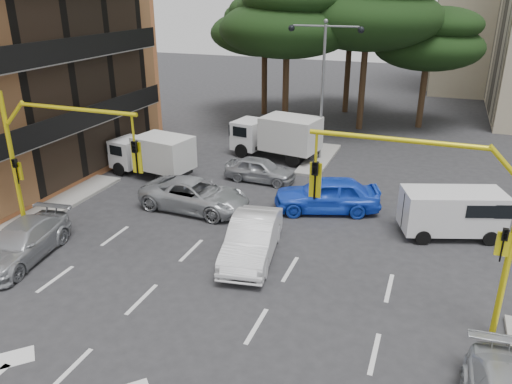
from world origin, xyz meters
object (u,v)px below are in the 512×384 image
at_px(car_blue_compact, 327,194).
at_px(box_truck_a, 152,156).
at_px(box_truck_b, 276,137).
at_px(street_lamp_center, 324,67).
at_px(car_silver_cross_b, 260,169).
at_px(car_silver_cross_a, 195,195).
at_px(signal_mast_left, 48,153).
at_px(signal_mast_right, 446,205).
at_px(car_white_hatch, 252,239).
at_px(van_white, 452,213).
at_px(car_silver_wagon, 21,243).

height_order(car_blue_compact, box_truck_a, box_truck_a).
relative_size(car_blue_compact, box_truck_b, 0.90).
height_order(street_lamp_center, car_silver_cross_b, street_lamp_center).
distance_m(car_silver_cross_a, car_silver_cross_b, 4.70).
bearing_deg(box_truck_b, box_truck_a, 145.09).
height_order(signal_mast_left, car_silver_cross_a, signal_mast_left).
relative_size(signal_mast_right, car_blue_compact, 1.27).
xyz_separation_m(street_lamp_center, box_truck_b, (-2.53, -0.50, -4.13)).
bearing_deg(car_white_hatch, box_truck_a, 132.68).
relative_size(signal_mast_left, box_truck_b, 1.14).
bearing_deg(car_silver_cross_b, car_blue_compact, -119.67).
bearing_deg(car_silver_cross_a, car_silver_cross_b, -16.23).
bearing_deg(car_silver_cross_a, car_white_hatch, -125.99).
distance_m(signal_mast_left, van_white, 15.76).
bearing_deg(car_white_hatch, car_silver_wagon, -168.12).
distance_m(street_lamp_center, van_white, 11.47).
height_order(car_silver_wagon, box_truck_b, box_truck_b).
xyz_separation_m(signal_mast_left, car_silver_wagon, (-0.80, -1.24, -3.22)).
bearing_deg(van_white, car_silver_cross_a, -102.46).
bearing_deg(car_white_hatch, street_lamp_center, 82.53).
bearing_deg(signal_mast_right, car_white_hatch, 163.82).
xyz_separation_m(signal_mast_right, car_silver_cross_b, (-8.89, 9.55, -3.25)).
height_order(signal_mast_left, street_lamp_center, street_lamp_center).
relative_size(car_white_hatch, van_white, 1.19).
bearing_deg(car_silver_cross_b, signal_mast_right, -135.13).
distance_m(car_blue_compact, car_silver_cross_a, 5.98).
distance_m(car_silver_wagon, van_white, 16.75).
bearing_deg(car_silver_cross_b, street_lamp_center, -23.16).
bearing_deg(signal_mast_right, box_truck_a, 150.53).
height_order(car_silver_cross_b, box_truck_a, box_truck_a).
relative_size(car_blue_compact, car_silver_wagon, 1.02).
distance_m(street_lamp_center, car_silver_cross_b, 6.87).
xyz_separation_m(signal_mast_right, car_white_hatch, (-6.41, 1.86, -3.11)).
distance_m(signal_mast_left, car_silver_cross_a, 6.80).
distance_m(car_silver_wagon, box_truck_a, 9.48).
distance_m(signal_mast_right, signal_mast_left, 13.61).
relative_size(signal_mast_left, box_truck_a, 1.28).
height_order(car_blue_compact, box_truck_b, box_truck_b).
distance_m(car_blue_compact, car_silver_wagon, 12.69).
bearing_deg(car_silver_cross_a, box_truck_a, 55.76).
bearing_deg(car_blue_compact, box_truck_a, -115.67).
bearing_deg(street_lamp_center, signal_mast_left, -115.91).
distance_m(car_white_hatch, car_blue_compact, 5.41).
distance_m(signal_mast_right, box_truck_a, 16.95).
height_order(signal_mast_right, van_white, signal_mast_right).
relative_size(car_silver_wagon, box_truck_b, 0.87).
relative_size(street_lamp_center, car_silver_cross_a, 1.54).
relative_size(box_truck_a, box_truck_b, 0.89).
distance_m(car_silver_cross_a, box_truck_b, 8.50).
xyz_separation_m(signal_mast_right, car_silver_cross_a, (-10.43, 5.10, -3.18)).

